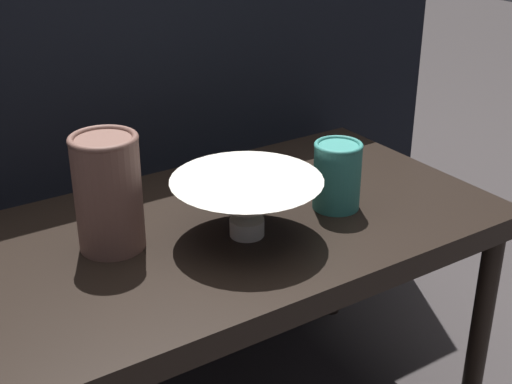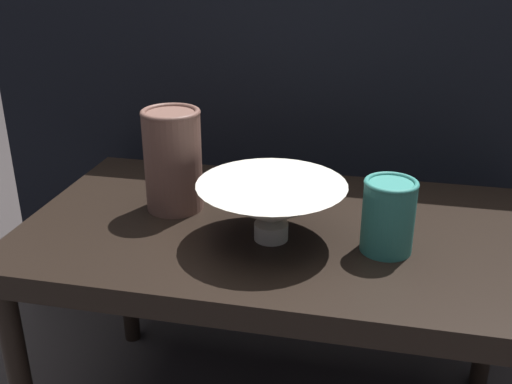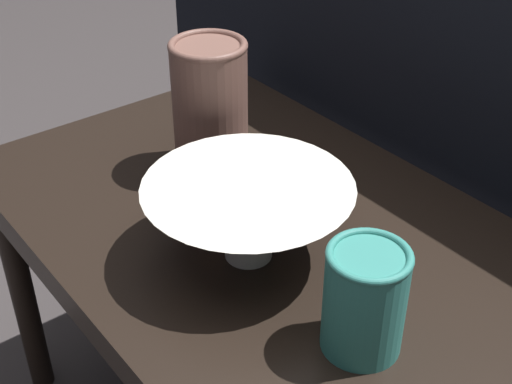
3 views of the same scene
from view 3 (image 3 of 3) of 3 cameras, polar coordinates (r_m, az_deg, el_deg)
name	(u,v)px [view 3 (image 3 of 3)]	position (r m, az deg, el deg)	size (l,w,h in m)	color
table	(288,271)	(0.85, 2.61, -6.35)	(0.84, 0.48, 0.43)	black
bowl	(248,212)	(0.76, -0.63, -1.63)	(0.23, 0.23, 0.09)	silver
vase_textured_left	(210,105)	(0.92, -3.70, 7.00)	(0.10, 0.10, 0.17)	brown
vase_colorful_right	(365,299)	(0.67, 8.70, -8.44)	(0.08, 0.08, 0.11)	teal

